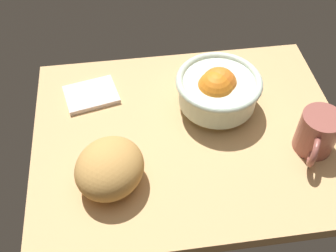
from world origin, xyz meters
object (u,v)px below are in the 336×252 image
(fruit_bowl, at_px, (218,89))
(napkin_folded, at_px, (91,95))
(bread_loaf, at_px, (110,168))
(mug, at_px, (317,133))

(fruit_bowl, relative_size, napkin_folded, 1.59)
(fruit_bowl, xyz_separation_m, napkin_folded, (0.28, -0.07, -0.05))
(bread_loaf, bearing_deg, fruit_bowl, -145.13)
(napkin_folded, bearing_deg, mug, 154.76)
(bread_loaf, xyz_separation_m, mug, (-0.42, -0.03, -0.00))
(bread_loaf, height_order, mug, bread_loaf)
(fruit_bowl, bearing_deg, mug, 141.17)
(napkin_folded, bearing_deg, bread_loaf, 98.68)
(fruit_bowl, bearing_deg, napkin_folded, -14.76)
(mug, bearing_deg, bread_loaf, 3.94)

